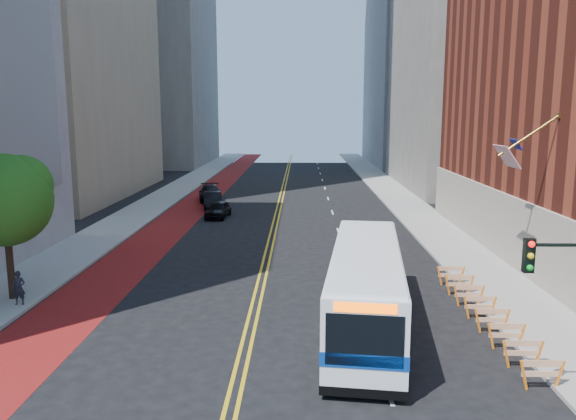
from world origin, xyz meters
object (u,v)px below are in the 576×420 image
(traffic_signal, at_px, (567,292))
(transit_bus, at_px, (366,286))
(car_c, at_px, (210,193))
(car_b, at_px, (213,201))
(pedestrian, at_px, (19,288))
(car_a, at_px, (218,209))
(street_tree, at_px, (6,196))

(traffic_signal, xyz_separation_m, transit_bus, (-4.76, 6.65, -1.98))
(traffic_signal, bearing_deg, car_c, 112.39)
(traffic_signal, bearing_deg, car_b, 113.66)
(pedestrian, bearing_deg, car_a, 68.15)
(traffic_signal, xyz_separation_m, car_c, (-16.41, 39.84, -2.96))
(car_a, relative_size, car_c, 0.77)
(transit_bus, height_order, car_b, transit_bus)
(street_tree, bearing_deg, traffic_signal, -24.82)
(car_a, bearing_deg, pedestrian, -98.40)
(street_tree, bearing_deg, car_c, 82.03)
(car_c, xyz_separation_m, pedestrian, (-3.53, -31.20, 0.16))
(street_tree, height_order, car_b, street_tree)
(car_b, bearing_deg, traffic_signal, -75.64)
(street_tree, relative_size, car_a, 1.66)
(street_tree, height_order, car_c, street_tree)
(street_tree, distance_m, pedestrian, 4.15)
(street_tree, distance_m, car_c, 30.86)
(car_c, bearing_deg, pedestrian, -106.46)
(car_a, xyz_separation_m, pedestrian, (-5.67, -22.15, 0.23))
(car_a, relative_size, pedestrian, 2.62)
(car_a, bearing_deg, car_b, 110.41)
(transit_bus, bearing_deg, car_c, 116.22)
(street_tree, bearing_deg, transit_bus, -10.37)
(car_b, bearing_deg, car_c, 92.91)
(traffic_signal, relative_size, car_a, 1.26)
(car_a, bearing_deg, street_tree, -100.75)
(street_tree, height_order, pedestrian, street_tree)
(pedestrian, bearing_deg, traffic_signal, -30.92)
(street_tree, xyz_separation_m, car_a, (6.38, 21.24, -4.22))
(transit_bus, relative_size, pedestrian, 8.04)
(car_c, bearing_deg, car_b, -87.79)
(street_tree, xyz_separation_m, pedestrian, (0.71, -0.91, -3.99))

